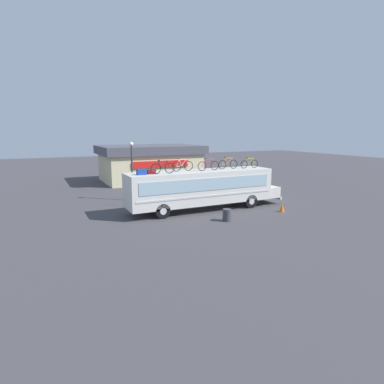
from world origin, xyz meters
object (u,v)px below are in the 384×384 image
rooftop_bicycle_2 (182,166)px  rooftop_bicycle_5 (249,164)px  traffic_cone (282,208)px  street_lamp (132,163)px  luggage_bag_1 (142,172)px  luggage_bag_2 (151,172)px  trash_bin (227,215)px  rooftop_bicycle_1 (163,168)px  rooftop_bicycle_4 (228,164)px  rooftop_bicycle_3 (208,165)px  bus (203,187)px

rooftop_bicycle_2 → rooftop_bicycle_5: rooftop_bicycle_2 is taller
traffic_cone → street_lamp: bearing=135.0°
luggage_bag_1 → luggage_bag_2: size_ratio=1.17×
trash_bin → luggage_bag_2: bearing=139.4°
rooftop_bicycle_5 → rooftop_bicycle_1: bearing=-177.6°
luggage_bag_1 → rooftop_bicycle_4: size_ratio=0.37×
rooftop_bicycle_2 → luggage_bag_1: bearing=-168.9°
rooftop_bicycle_1 → traffic_cone: bearing=-18.6°
luggage_bag_1 → rooftop_bicycle_5: rooftop_bicycle_5 is taller
rooftop_bicycle_2 → rooftop_bicycle_5: (5.75, -0.45, -0.04)m
traffic_cone → luggage_bag_1: bearing=163.5°
traffic_cone → trash_bin: bearing=-175.6°
luggage_bag_1 → rooftop_bicycle_3: rooftop_bicycle_3 is taller
bus → rooftop_bicycle_5: (4.21, -0.06, 1.64)m
rooftop_bicycle_1 → street_lamp: (-0.50, 6.12, -0.20)m
rooftop_bicycle_1 → rooftop_bicycle_2: rooftop_bicycle_2 is taller
rooftop_bicycle_2 → trash_bin: size_ratio=2.09×
luggage_bag_2 → rooftop_bicycle_5: 8.37m
trash_bin → rooftop_bicycle_3: bearing=82.8°
rooftop_bicycle_1 → street_lamp: 6.14m
bus → luggage_bag_2: bearing=-178.7°
rooftop_bicycle_4 → trash_bin: (-2.37, -3.79, -3.02)m
rooftop_bicycle_5 → trash_bin: 6.31m
rooftop_bicycle_2 → rooftop_bicycle_1: bearing=-157.5°
rooftop_bicycle_3 → traffic_cone: 6.41m
rooftop_bicycle_2 → rooftop_bicycle_3: bearing=-15.0°
rooftop_bicycle_1 → trash_bin: rooftop_bicycle_1 is taller
rooftop_bicycle_4 → traffic_cone: 5.36m
bus → luggage_bag_1: (-4.93, -0.27, 1.47)m
bus → street_lamp: bearing=124.3°
bus → street_lamp: street_lamp is taller
luggage_bag_1 → street_lamp: 6.10m
rooftop_bicycle_2 → trash_bin: rooftop_bicycle_2 is taller
luggage_bag_1 → rooftop_bicycle_4: (7.24, 0.45, 0.20)m
rooftop_bicycle_1 → rooftop_bicycle_4: bearing=5.5°
rooftop_bicycle_3 → trash_bin: rooftop_bicycle_3 is taller
bus → luggage_bag_2: 4.40m
trash_bin → traffic_cone: trash_bin is taller
rooftop_bicycle_2 → traffic_cone: (6.59, -3.62, -3.13)m
luggage_bag_2 → rooftop_bicycle_2: bearing=10.5°
rooftop_bicycle_4 → street_lamp: street_lamp is taller
rooftop_bicycle_5 → traffic_cone: 4.50m
rooftop_bicycle_3 → traffic_cone: rooftop_bicycle_3 is taller
rooftop_bicycle_1 → rooftop_bicycle_4: 5.76m
luggage_bag_2 → trash_bin: (4.11, -3.53, -2.78)m
rooftop_bicycle_1 → rooftop_bicycle_4: size_ratio=1.01×
rooftop_bicycle_3 → luggage_bag_1: bearing=-178.4°
bus → rooftop_bicycle_1: rooftop_bicycle_1 is taller
rooftop_bicycle_3 → rooftop_bicycle_4: 1.95m
trash_bin → street_lamp: street_lamp is taller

